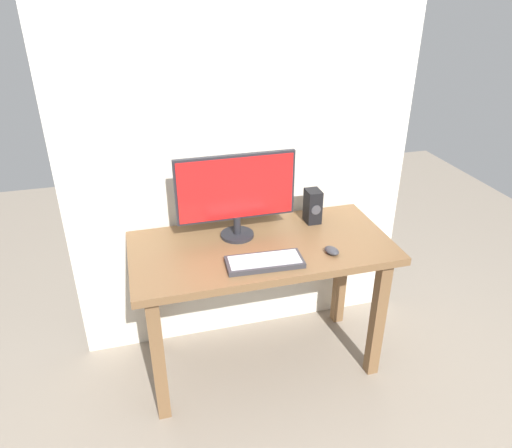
% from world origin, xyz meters
% --- Properties ---
extents(ground_plane, '(6.00, 6.00, 0.00)m').
position_xyz_m(ground_plane, '(0.00, 0.00, 0.00)').
color(ground_plane, gray).
extents(wall_back, '(1.91, 0.04, 3.00)m').
position_xyz_m(wall_back, '(0.00, 0.36, 1.50)').
color(wall_back, silver).
rests_on(wall_back, ground_plane).
extents(desk, '(1.31, 0.63, 0.77)m').
position_xyz_m(desk, '(0.00, 0.00, 0.65)').
color(desk, brown).
rests_on(desk, ground_plane).
extents(monitor, '(0.60, 0.17, 0.44)m').
position_xyz_m(monitor, '(-0.10, 0.13, 1.02)').
color(monitor, '#232328').
rests_on(monitor, desk).
extents(keyboard_primary, '(0.37, 0.17, 0.03)m').
position_xyz_m(keyboard_primary, '(-0.04, -0.18, 0.78)').
color(keyboard_primary, '#333338').
rests_on(keyboard_primary, desk).
extents(mouse, '(0.08, 0.10, 0.03)m').
position_xyz_m(mouse, '(0.30, -0.17, 0.79)').
color(mouse, '#333338').
rests_on(mouse, desk).
extents(speaker_right, '(0.08, 0.10, 0.18)m').
position_xyz_m(speaker_right, '(0.33, 0.17, 0.86)').
color(speaker_right, black).
rests_on(speaker_right, desk).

